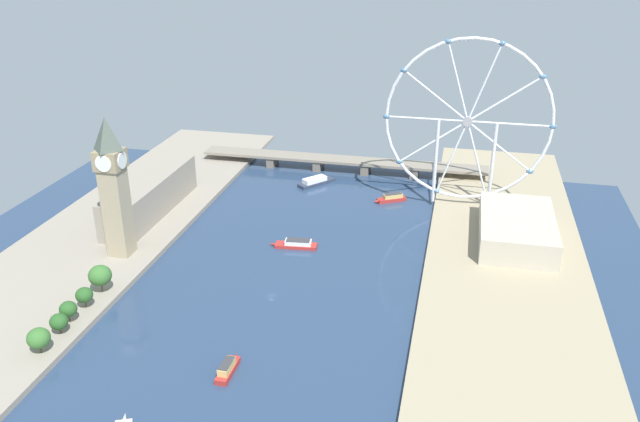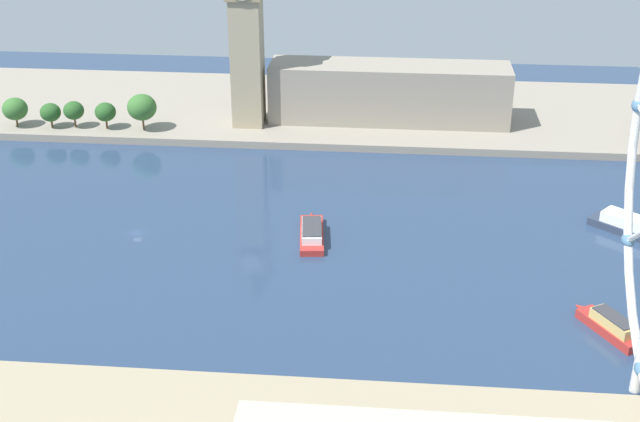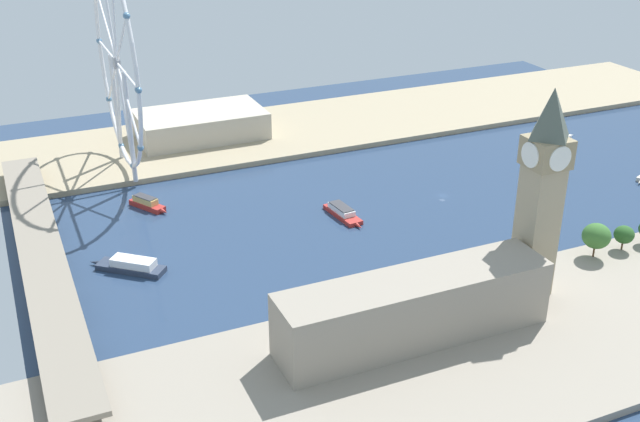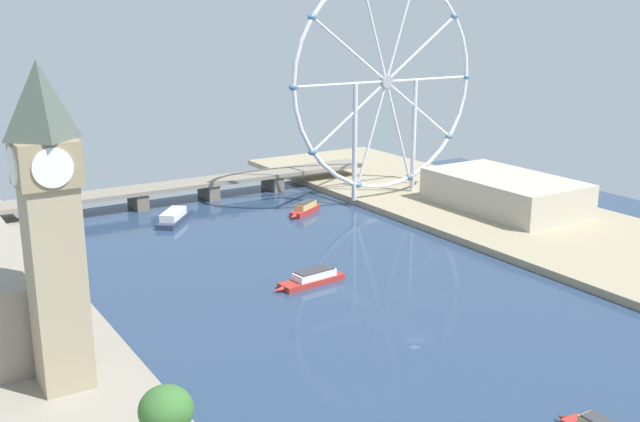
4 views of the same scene
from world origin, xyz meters
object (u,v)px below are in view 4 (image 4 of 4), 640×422
Objects in this scene: clock_tower at (51,225)px; tour_boat_0 at (174,217)px; ferris_wheel at (386,83)px; tour_boat_1 at (312,278)px; tour_boat_2 at (305,209)px; riverside_hall at (504,192)px; river_bridge at (174,189)px.

clock_tower is 166.70m from tour_boat_0.
tour_boat_1 is (-93.84, -82.70, -58.10)m from ferris_wheel.
tour_boat_1 is at bearing -138.61° from ferris_wheel.
tour_boat_2 is (141.61, 118.39, -42.84)m from clock_tower.
clock_tower reaches higher than riverside_hall.
ferris_wheel is 78.29m from riverside_hall.
tour_boat_0 is 103.38m from tour_boat_1.
tour_boat_0 is at bearing -111.52° from river_bridge.
ferris_wheel reaches higher than tour_boat_0.
tour_boat_1 is (-1.32, -135.93, -5.52)m from river_bridge.
ferris_wheel is at bearing -144.45° from tour_boat_1.
ferris_wheel is at bearing 32.03° from clock_tower.
ferris_wheel is 118.99m from river_bridge.
clock_tower is 0.73× the size of ferris_wheel.
tour_boat_0 is 0.99× the size of tour_boat_1.
riverside_hall is 132.51m from tour_boat_1.
clock_tower is at bearing -171.02° from tour_boat_0.
tour_boat_0 is at bearing 58.97° from clock_tower.
tour_boat_0 is 61.78m from tour_boat_2.
tour_boat_0 is (83.04, 138.05, -42.85)m from clock_tower.
clock_tower is 1.11× the size of riverside_hall.
riverside_hall is 0.33× the size of river_bridge.
ferris_wheel is 3.77× the size of tour_boat_1.
riverside_hall is 156.72m from tour_boat_0.
ferris_wheel is at bearing 124.40° from riverside_hall.
river_bridge is (-92.52, 53.22, -52.59)m from ferris_wheel.
clock_tower is 199.98m from river_bridge.
clock_tower reaches higher than river_bridge.
tour_boat_1 is 95.33m from tour_boat_2.
river_bridge is at bearing 150.09° from ferris_wheel.
tour_boat_0 is at bearing 169.28° from ferris_wheel.
tour_boat_2 is at bearing 39.90° from clock_tower.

